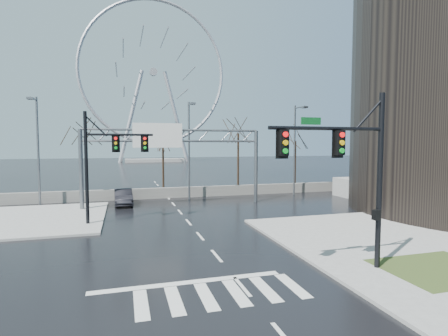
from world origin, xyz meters
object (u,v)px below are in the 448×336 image
object	(u,v)px
signal_mast_near	(355,164)
car	(123,197)
sign_gantry	(170,150)
signal_mast_far	(103,157)
ferris_wheel	(153,78)

from	to	relation	value
signal_mast_near	car	distance (m)	23.54
signal_mast_near	sign_gantry	world-z (taller)	signal_mast_near
signal_mast_far	sign_gantry	world-z (taller)	signal_mast_far
signal_mast_near	car	bearing A→B (deg)	114.79
sign_gantry	ferris_wheel	bearing A→B (deg)	86.16
ferris_wheel	car	distance (m)	82.58
signal_mast_far	car	world-z (taller)	signal_mast_far
signal_mast_far	ferris_wheel	size ratio (longest dim) A/B	0.16
sign_gantry	ferris_wheel	distance (m)	82.91
signal_mast_near	car	xyz separation A→B (m)	(-9.72, 21.04, -4.12)
signal_mast_far	car	xyz separation A→B (m)	(1.29, 8.04, -4.08)
ferris_wheel	car	bearing A→B (deg)	-97.00
signal_mast_near	car	size ratio (longest dim) A/B	1.75
ferris_wheel	signal_mast_far	bearing A→B (deg)	-97.20
signal_mast_far	car	size ratio (longest dim) A/B	1.75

